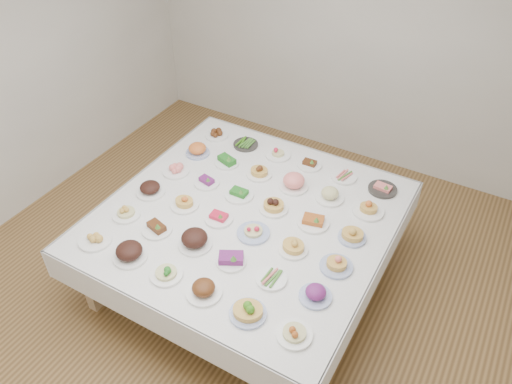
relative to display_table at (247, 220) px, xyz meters
The scene contains 38 objects.
room_envelope 1.16m from the display_table, 96.96° to the right, with size 5.02×5.02×2.81m.
display_table is the anchor object (origin of this frame).
dish_0 1.21m from the display_table, 135.11° to the right, with size 0.25×0.25×0.10m.
dish_1 0.99m from the display_table, 120.85° to the right, with size 0.30×0.30×0.16m.
dish_2 0.88m from the display_table, 100.76° to the right, with size 0.23×0.23×0.13m.
dish_3 0.88m from the display_table, 79.20° to the right, with size 0.25×0.25×0.13m.
dish_4 1.01m from the display_table, 58.89° to the right, with size 0.27×0.27×0.16m.
dish_5 1.21m from the display_table, 44.77° to the right, with size 0.23×0.23×0.12m.
dish_6 0.99m from the display_table, 149.22° to the right, with size 0.23×0.23×0.12m.
dish_7 0.74m from the display_table, 134.74° to the right, with size 0.24×0.24×0.11m.
dish_8 0.55m from the display_table, 107.89° to the right, with size 0.26×0.26×0.16m.
dish_9 0.55m from the display_table, 71.60° to the right, with size 0.22×0.22×0.11m.
dish_10 0.73m from the display_table, 45.38° to the right, with size 0.22×0.22×0.05m.
dish_11 0.99m from the display_table, 30.75° to the right, with size 0.23×0.23×0.13m.
dish_12 0.89m from the display_table, 168.47° to the right, with size 0.25×0.25×0.14m.
dish_13 0.54m from the display_table, 161.45° to the right, with size 0.24×0.24×0.13m.
dish_14 0.25m from the display_table, 134.20° to the right, with size 0.23×0.23×0.09m.
dish_15 0.27m from the display_table, 47.14° to the right, with size 0.26×0.26×0.13m.
dish_16 0.55m from the display_table, 19.02° to the right, with size 0.23×0.23×0.13m.
dish_17 0.89m from the display_table, 11.53° to the right, with size 0.24×0.24×0.14m.
dish_18 0.87m from the display_table, 168.77° to the left, with size 0.24×0.24×0.10m.
dish_19 0.55m from the display_table, 161.68° to the left, with size 0.22×0.22×0.09m.
dish_20 0.27m from the display_table, 136.30° to the left, with size 0.25×0.25×0.10m.
dish_21 0.27m from the display_table, 45.37° to the left, with size 0.24×0.24×0.15m.
dish_22 0.55m from the display_table, 17.88° to the left, with size 0.26×0.26×0.12m.
dish_23 0.87m from the display_table, 10.97° to the left, with size 0.22×0.22×0.14m.
dish_24 0.99m from the display_table, 149.05° to the left, with size 0.22×0.22×0.13m.
dish_25 0.73m from the display_table, 135.46° to the left, with size 0.22×0.22×0.11m.
dish_26 0.55m from the display_table, 108.74° to the left, with size 0.23×0.23×0.12m.
dish_27 0.55m from the display_table, 70.92° to the left, with size 0.28×0.28×0.16m.
dish_28 0.74m from the display_table, 45.55° to the left, with size 0.24×0.24×0.13m.
dish_29 1.01m from the display_table, 31.44° to the left, with size 0.26×0.26×0.15m.
dish_30 1.21m from the display_table, 135.17° to the left, with size 0.23×0.23×0.09m.
dish_31 1.00m from the display_table, 121.34° to the left, with size 0.24×0.24×0.06m.
dish_32 0.88m from the display_table, 100.90° to the left, with size 0.23×0.23×0.11m.
dish_33 0.88m from the display_table, 79.33° to the left, with size 0.22×0.22×0.09m.
dish_34 0.99m from the display_table, 59.32° to the left, with size 0.23×0.23×0.05m.
dish_35 1.22m from the display_table, 44.71° to the left, with size 0.25×0.25×0.10m.
Camera 1 is at (1.60, -2.42, 3.48)m, focal length 35.00 mm.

